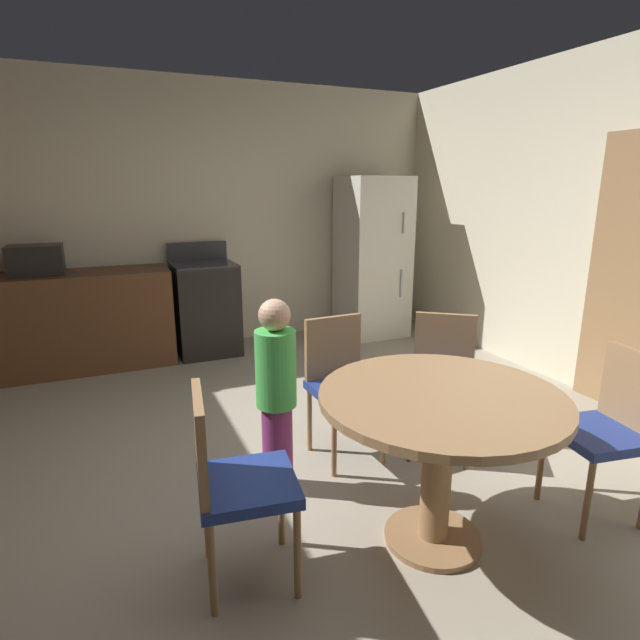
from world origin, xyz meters
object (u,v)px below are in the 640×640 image
(dining_table, at_px, (440,427))
(chair_west, at_px, (231,476))
(person_child, at_px, (276,391))
(refrigerator, at_px, (372,257))
(microwave, at_px, (36,260))
(chair_northeast, at_px, (443,374))
(chair_north, at_px, (341,378))
(chair_east, at_px, (610,423))
(oven_range, at_px, (206,308))

(dining_table, relative_size, chair_west, 1.27)
(chair_west, height_order, person_child, person_child)
(refrigerator, height_order, microwave, refrigerator)
(refrigerator, distance_m, microwave, 3.33)
(dining_table, bearing_deg, person_child, 126.37)
(dining_table, relative_size, chair_northeast, 1.27)
(dining_table, xyz_separation_m, chair_northeast, (0.58, 0.74, -0.09))
(chair_northeast, xyz_separation_m, person_child, (-1.11, -0.02, 0.08))
(chair_northeast, bearing_deg, chair_north, -69.92)
(chair_north, distance_m, person_child, 0.55)
(chair_west, height_order, chair_east, same)
(chair_north, xyz_separation_m, chair_west, (-0.89, -0.81, 0.00))
(chair_east, bearing_deg, oven_range, -59.59)
(microwave, distance_m, chair_west, 3.37)
(chair_north, bearing_deg, person_child, -68.86)
(oven_range, xyz_separation_m, chair_northeast, (0.98, -2.59, 0.03))
(microwave, bearing_deg, oven_range, 0.14)
(dining_table, bearing_deg, oven_range, 96.89)
(microwave, relative_size, chair_northeast, 0.51)
(microwave, height_order, chair_northeast, microwave)
(refrigerator, bearing_deg, dining_table, -114.20)
(oven_range, height_order, chair_west, oven_range)
(oven_range, relative_size, person_child, 1.01)
(chair_northeast, relative_size, chair_east, 1.00)
(oven_range, height_order, chair_northeast, oven_range)
(chair_north, bearing_deg, oven_range, -173.76)
(chair_north, relative_size, person_child, 0.80)
(chair_northeast, distance_m, chair_west, 1.63)
(microwave, distance_m, chair_north, 3.04)
(dining_table, distance_m, person_child, 0.90)
(dining_table, bearing_deg, chair_west, 171.98)
(chair_west, distance_m, person_child, 0.72)
(microwave, bearing_deg, refrigerator, -0.86)
(oven_range, relative_size, refrigerator, 0.62)
(chair_northeast, height_order, person_child, person_child)
(microwave, distance_m, chair_east, 4.49)
(oven_range, bearing_deg, dining_table, -83.11)
(chair_east, bearing_deg, microwave, -41.91)
(refrigerator, height_order, chair_north, refrigerator)
(oven_range, bearing_deg, refrigerator, -1.64)
(microwave, bearing_deg, dining_table, -60.94)
(oven_range, xyz_separation_m, chair_east, (1.33, -3.49, 0.03))
(chair_north, distance_m, chair_west, 1.21)
(dining_table, height_order, chair_west, chair_west)
(dining_table, height_order, chair_northeast, chair_northeast)
(chair_west, relative_size, person_child, 0.80)
(oven_range, xyz_separation_m, chair_west, (-0.53, -3.20, 0.03))
(chair_northeast, height_order, chair_east, same)
(microwave, distance_m, dining_table, 3.83)
(microwave, distance_m, chair_northeast, 3.58)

